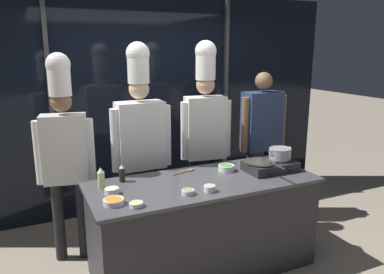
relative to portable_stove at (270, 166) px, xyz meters
The scene contains 19 objects.
ground_plane 1.17m from the portable_stove, behind, with size 24.00×24.00×0.00m, color gray.
window_wall_back 1.86m from the portable_stove, 113.16° to the left, with size 5.30×0.09×2.70m.
demo_counter 0.86m from the portable_stove, behind, with size 2.08×0.84×0.88m.
portable_stove is the anchor object (origin of this frame).
frying_pan 0.14m from the portable_stove, behind, with size 0.29×0.51×0.05m.
stock_pot 0.16m from the portable_stove, ahead, with size 0.24×0.21×0.12m.
squeeze_bottle_soy 1.42m from the portable_stove, 167.65° to the left, with size 0.05×0.05×0.16m.
squeeze_bottle_oil 1.60m from the portable_stove, behind, with size 0.06×0.06×0.18m.
prep_bowl_ginger 1.45m from the portable_stove, 169.07° to the right, with size 0.11×0.11×0.04m.
prep_bowl_mushrooms 1.00m from the portable_stove, 167.44° to the right, with size 0.11×0.11×0.04m.
prep_bowl_carrots 1.58m from the portable_stove, behind, with size 0.16×0.16×0.05m.
prep_bowl_scallions 0.42m from the portable_stove, 155.80° to the left, with size 0.16×0.16×0.06m.
prep_bowl_shrimp 0.82m from the portable_stove, 163.33° to the right, with size 0.10×0.10×0.05m.
prep_bowl_noodles 1.54m from the portable_stove, behind, with size 0.12×0.12×0.05m.
serving_spoon_slotted 0.80m from the portable_stove, 156.44° to the left, with size 0.26×0.11×0.02m.
chef_head 1.97m from the portable_stove, 158.08° to the left, with size 0.53×0.29×2.01m.
chef_sous 1.33m from the portable_stove, 145.85° to the left, with size 0.63×0.25×2.11m.
chef_line 0.89m from the portable_stove, 112.80° to the left, with size 0.57×0.29×2.13m.
person_guest 0.90m from the portable_stove, 60.52° to the left, with size 0.61×0.24×1.78m.
Camera 1 is at (-1.43, -2.86, 2.06)m, focal length 35.00 mm.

